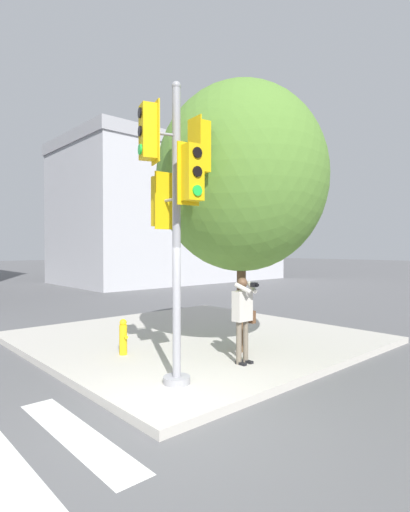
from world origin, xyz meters
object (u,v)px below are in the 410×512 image
object	(u,v)px
traffic_signal_pole	(176,192)
street_tree	(241,178)
person_photographer	(243,312)
fire_hydrant	(123,337)

from	to	relation	value
traffic_signal_pole	street_tree	world-z (taller)	street_tree
person_photographer	fire_hydrant	world-z (taller)	person_photographer
street_tree	traffic_signal_pole	bearing A→B (deg)	-163.87
street_tree	person_photographer	bearing A→B (deg)	-134.84
traffic_signal_pole	person_photographer	xyz separation A→B (m)	(1.75, 0.04, -2.26)
traffic_signal_pole	street_tree	distance (m)	2.58
traffic_signal_pole	street_tree	size ratio (longest dim) A/B	0.86
traffic_signal_pole	street_tree	xyz separation A→B (m)	(2.41, 0.70, 0.62)
traffic_signal_pole	fire_hydrant	distance (m)	3.69
person_photographer	street_tree	world-z (taller)	street_tree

